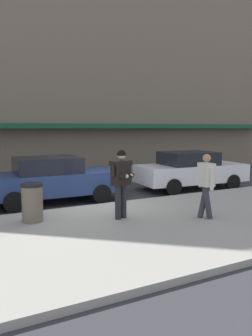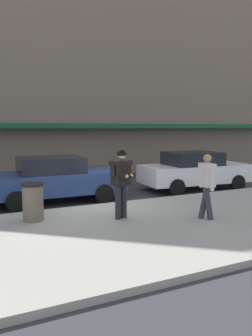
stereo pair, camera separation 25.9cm
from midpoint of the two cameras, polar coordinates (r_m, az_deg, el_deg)
ground_plane at (r=10.52m, az=-4.88°, el=-6.79°), size 80.00×80.00×0.00m
sidewalk at (r=8.49m, az=8.54°, el=-9.73°), size 32.00×5.30×0.14m
curb_paint_line at (r=10.95m, az=-0.05°, el=-6.20°), size 28.00×0.12×0.01m
storefront_facade at (r=19.28m, az=-11.77°, el=21.71°), size 28.00×4.70×14.92m
parked_sedan_mid at (r=11.30m, az=-11.63°, el=-1.86°), size 4.52×1.98×1.54m
parked_sedan_far at (r=13.63m, az=12.45°, el=-0.39°), size 4.61×2.16×1.54m
man_texting_on_phone at (r=8.47m, az=0.04°, el=-1.51°), size 0.62×0.64×1.81m
pedestrian_in_light_coat at (r=8.74m, az=14.71°, el=-2.43°), size 0.36×0.60×1.70m
trash_bin at (r=8.68m, az=-15.07°, el=-5.68°), size 0.55×0.55×0.98m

